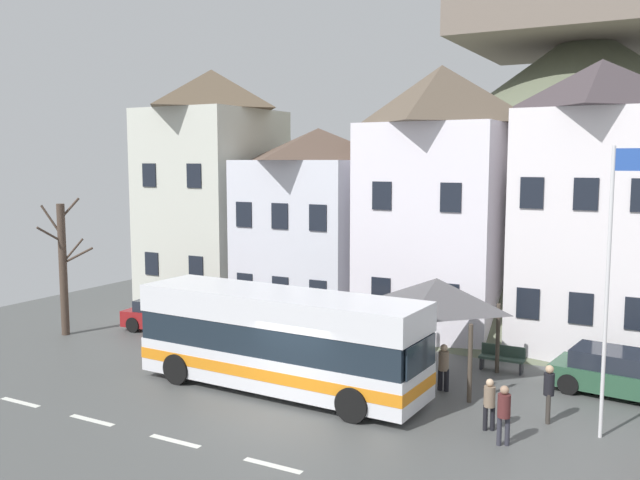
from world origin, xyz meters
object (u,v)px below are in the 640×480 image
object	(u,v)px
bare_tree_00	(63,267)
pedestrian_00	(444,365)
bus_shelter	(437,294)
pedestrian_01	(489,401)
pedestrian_03	(549,389)
pedestrian_02	(504,410)
townhouse_01	(318,222)
townhouse_03	(596,208)
hilltop_castle	(584,142)
flagpole	(611,273)
townhouse_02	(439,201)
transit_bus	(279,341)
parked_car_00	(169,316)
townhouse_00	(213,188)
public_bench	(502,358)
parked_car_01	(618,373)

from	to	relation	value
bare_tree_00	pedestrian_00	bearing A→B (deg)	2.74
bus_shelter	pedestrian_01	size ratio (longest dim) A/B	2.52
bus_shelter	pedestrian_03	distance (m)	4.98
pedestrian_02	townhouse_01	bearing A→B (deg)	135.98
townhouse_03	hilltop_castle	size ratio (longest dim) A/B	0.25
flagpole	bare_tree_00	xyz separation A→B (m)	(-21.01, 0.79, -1.51)
townhouse_02	townhouse_01	bearing A→B (deg)	174.55
townhouse_01	pedestrian_03	size ratio (longest dim) A/B	5.32
pedestrian_01	bare_tree_00	distance (m)	18.43
bus_shelter	pedestrian_02	world-z (taller)	bus_shelter
bus_shelter	pedestrian_02	xyz separation A→B (m)	(3.32, -4.33, -1.94)
pedestrian_00	flagpole	bearing A→B (deg)	-17.76
transit_bus	parked_car_00	bearing A→B (deg)	154.74
pedestrian_00	flagpole	xyz separation A→B (m)	(4.88, -1.56, 3.56)
townhouse_00	parked_car_00	size ratio (longest dim) A/B	2.90
public_bench	bus_shelter	bearing A→B (deg)	-132.06
public_bench	pedestrian_02	bearing A→B (deg)	-75.94
townhouse_03	public_bench	xyz separation A→B (m)	(-2.31, -4.29, -5.00)
bus_shelter	bare_tree_00	world-z (taller)	bare_tree_00
townhouse_00	parked_car_00	world-z (taller)	townhouse_00
bus_shelter	pedestrian_03	xyz separation A→B (m)	(4.04, -2.20, -1.91)
townhouse_00	flagpole	xyz separation A→B (m)	(19.55, -9.08, -1.48)
pedestrian_02	public_bench	xyz separation A→B (m)	(-1.57, 6.27, -0.47)
bus_shelter	pedestrian_00	world-z (taller)	bus_shelter
pedestrian_01	bare_tree_00	xyz separation A→B (m)	(-18.24, 1.72, 2.04)
townhouse_02	flagpole	size ratio (longest dim) A/B	1.46
transit_bus	bus_shelter	distance (m)	5.40
pedestrian_00	transit_bus	bearing A→B (deg)	-151.76
hilltop_castle	bare_tree_00	world-z (taller)	hilltop_castle
parked_car_01	pedestrian_03	distance (m)	3.76
pedestrian_01	pedestrian_02	xyz separation A→B (m)	(0.58, -0.80, 0.11)
bus_shelter	hilltop_castle	bearing A→B (deg)	87.58
bus_shelter	public_bench	size ratio (longest dim) A/B	2.38
pedestrian_02	townhouse_03	bearing A→B (deg)	86.02
parked_car_00	pedestrian_00	size ratio (longest dim) A/B	2.68
townhouse_03	bare_tree_00	distance (m)	21.30
bus_shelter	flagpole	xyz separation A→B (m)	(5.51, -2.60, 1.50)
townhouse_03	parked_car_01	xyz separation A→B (m)	(1.43, -4.98, -4.80)
bus_shelter	pedestrian_01	bearing A→B (deg)	-52.18
bus_shelter	public_bench	distance (m)	3.55
townhouse_02	pedestrian_02	xyz separation A→B (m)	(5.37, -10.49, -4.62)
transit_bus	bare_tree_00	size ratio (longest dim) A/B	1.68
hilltop_castle	pedestrian_01	bearing A→B (deg)	-86.56
townhouse_03	bus_shelter	size ratio (longest dim) A/B	3.04
public_bench	bare_tree_00	size ratio (longest dim) A/B	0.26
townhouse_03	pedestrian_02	world-z (taller)	townhouse_03
townhouse_03	pedestrian_03	size ratio (longest dim) A/B	6.68
townhouse_01	public_bench	bearing A→B (deg)	-25.90
hilltop_castle	transit_bus	distance (m)	29.40
pedestrian_02	public_bench	bearing A→B (deg)	104.06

